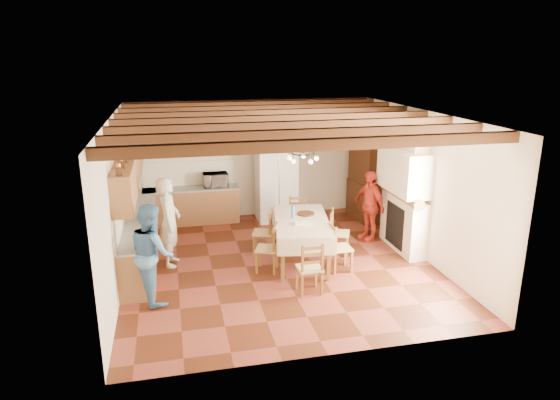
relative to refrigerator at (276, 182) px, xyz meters
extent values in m
cube|color=#461D0E|center=(-0.55, -2.78, -0.97)|extent=(6.00, 6.50, 0.02)
cube|color=white|center=(-0.55, -2.78, 2.05)|extent=(6.00, 6.50, 0.02)
cube|color=beige|center=(-0.55, 0.48, 0.54)|extent=(6.00, 0.02, 3.00)
cube|color=beige|center=(-0.55, -6.04, 0.54)|extent=(6.00, 0.02, 3.00)
cube|color=beige|center=(-3.56, -2.78, 0.54)|extent=(0.02, 6.50, 3.00)
cube|color=beige|center=(2.46, -2.78, 0.54)|extent=(0.02, 6.50, 3.00)
cube|color=brown|center=(-3.25, -1.73, -0.53)|extent=(0.60, 4.30, 0.86)
cube|color=brown|center=(-2.10, 0.17, -0.53)|extent=(2.30, 0.60, 0.86)
cube|color=gray|center=(-3.25, -1.73, -0.08)|extent=(0.62, 4.30, 0.04)
cube|color=gray|center=(-2.10, 0.17, -0.08)|extent=(2.34, 0.62, 0.04)
cube|color=white|center=(-3.54, -1.73, 0.24)|extent=(0.03, 4.30, 0.60)
cube|color=white|center=(-2.10, 0.46, 0.24)|extent=(2.30, 0.03, 0.60)
cube|color=brown|center=(-3.38, -1.73, 0.89)|extent=(0.35, 4.20, 0.70)
cube|color=black|center=(1.00, 0.45, 0.89)|extent=(0.34, 0.03, 0.42)
cube|color=white|center=(0.00, 0.00, 0.00)|extent=(0.97, 0.80, 1.93)
cube|color=silver|center=(-0.07, -2.77, -0.09)|extent=(1.40, 2.21, 0.05)
cube|color=brown|center=(-0.65, -3.59, -0.54)|extent=(0.08, 0.08, 0.85)
cube|color=brown|center=(0.19, -3.74, -0.54)|extent=(0.08, 0.08, 0.85)
cube|color=brown|center=(-0.33, -1.79, -0.54)|extent=(0.08, 0.08, 0.85)
cube|color=brown|center=(0.51, -1.94, -0.54)|extent=(0.08, 0.08, 0.85)
torus|color=black|center=(-0.07, -2.77, 1.29)|extent=(0.47, 0.47, 0.03)
imported|color=beige|center=(-2.65, -2.32, -0.06)|extent=(0.51, 0.71, 1.81)
imported|color=teal|center=(-2.96, -3.78, -0.10)|extent=(0.91, 1.02, 1.73)
imported|color=red|center=(1.74, -1.87, -0.16)|extent=(0.65, 1.01, 1.60)
imported|color=silver|center=(-1.49, 0.17, 0.10)|extent=(0.62, 0.43, 0.34)
imported|color=#331C0A|center=(0.03, 0.00, 1.10)|extent=(0.26, 0.26, 0.27)
camera|label=1|loc=(-2.56, -11.85, 3.15)|focal=32.00mm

